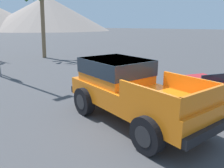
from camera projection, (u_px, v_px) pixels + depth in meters
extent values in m
plane|color=#424244|center=(125.00, 117.00, 7.57)|extent=(320.00, 320.00, 0.00)
cube|color=orange|center=(135.00, 97.00, 7.01)|extent=(2.73, 5.22, 0.62)
cube|color=orange|center=(116.00, 70.00, 7.59)|extent=(2.11, 2.45, 0.80)
cube|color=#1E2833|center=(116.00, 66.00, 7.55)|extent=(2.15, 2.50, 0.51)
cube|color=orange|center=(146.00, 97.00, 5.26)|extent=(0.42, 1.97, 0.48)
cube|color=orange|center=(191.00, 85.00, 6.33)|extent=(0.42, 1.97, 0.48)
cube|color=orange|center=(204.00, 100.00, 5.06)|extent=(1.83, 0.39, 0.48)
cube|color=black|center=(93.00, 86.00, 9.01)|extent=(1.88, 0.48, 0.24)
cube|color=black|center=(208.00, 132.00, 5.11)|extent=(1.88, 0.48, 0.24)
cylinder|color=black|center=(84.00, 101.00, 7.72)|extent=(0.47, 1.01, 0.97)
cylinder|color=#232326|center=(84.00, 101.00, 7.72)|extent=(0.41, 0.58, 0.54)
cylinder|color=black|center=(127.00, 91.00, 8.87)|extent=(0.47, 1.01, 0.97)
cylinder|color=#232326|center=(127.00, 91.00, 8.87)|extent=(0.41, 0.58, 0.54)
cylinder|color=black|center=(147.00, 135.00, 5.35)|extent=(0.47, 1.01, 0.97)
cylinder|color=#232326|center=(147.00, 135.00, 5.35)|extent=(0.41, 0.58, 0.54)
cylinder|color=black|center=(194.00, 116.00, 6.49)|extent=(0.47, 1.01, 0.97)
cylinder|color=#232326|center=(194.00, 116.00, 6.49)|extent=(0.41, 0.58, 0.54)
cube|color=red|center=(223.00, 92.00, 9.04)|extent=(3.59, 4.70, 0.52)
cube|color=#1E2833|center=(215.00, 78.00, 9.36)|extent=(1.35, 0.74, 0.38)
cylinder|color=black|center=(185.00, 88.00, 10.04)|extent=(0.48, 0.65, 0.61)
cylinder|color=#9E9EA3|center=(185.00, 88.00, 10.04)|extent=(0.36, 0.41, 0.34)
cylinder|color=black|center=(214.00, 84.00, 10.57)|extent=(0.48, 0.65, 0.61)
cylinder|color=#9E9EA3|center=(214.00, 84.00, 10.57)|extent=(0.36, 0.41, 0.34)
cylinder|color=brown|center=(43.00, 25.00, 20.39)|extent=(0.36, 0.77, 6.19)
cone|color=gray|center=(47.00, 13.00, 117.28)|extent=(66.74, 66.74, 17.97)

